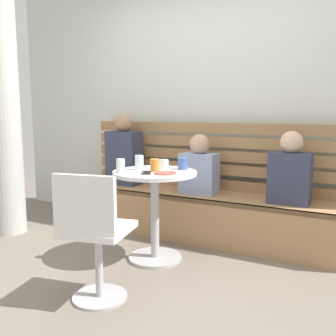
# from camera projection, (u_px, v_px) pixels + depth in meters

# --- Properties ---
(ground) EXTENTS (8.00, 8.00, 0.00)m
(ground) POSITION_uv_depth(u_px,v_px,m) (130.00, 286.00, 2.68)
(ground) COLOR #70665B
(back_wall) EXTENTS (5.20, 0.10, 2.90)m
(back_wall) POSITION_uv_depth(u_px,v_px,m) (217.00, 88.00, 3.90)
(back_wall) COLOR silver
(back_wall) RESTS_ON ground
(concrete_pillar) EXTENTS (0.32, 0.32, 2.80)m
(concrete_pillar) POSITION_uv_depth(u_px,v_px,m) (2.00, 92.00, 3.68)
(concrete_pillar) COLOR #B2B2AD
(concrete_pillar) RESTS_ON ground
(booth_bench) EXTENTS (2.70, 0.52, 0.44)m
(booth_bench) POSITION_uv_depth(u_px,v_px,m) (198.00, 215.00, 3.70)
(booth_bench) COLOR #A87C51
(booth_bench) RESTS_ON ground
(booth_backrest) EXTENTS (2.65, 0.04, 0.66)m
(booth_backrest) POSITION_uv_depth(u_px,v_px,m) (208.00, 155.00, 3.82)
(booth_backrest) COLOR #9A7249
(booth_backrest) RESTS_ON booth_bench
(cafe_table) EXTENTS (0.68, 0.68, 0.74)m
(cafe_table) POSITION_uv_depth(u_px,v_px,m) (155.00, 198.00, 3.10)
(cafe_table) COLOR #ADADB2
(cafe_table) RESTS_ON ground
(white_chair) EXTENTS (0.47, 0.47, 0.85)m
(white_chair) POSITION_uv_depth(u_px,v_px,m) (93.00, 233.00, 2.39)
(white_chair) COLOR #ADADB2
(white_chair) RESTS_ON ground
(person_adult) EXTENTS (0.34, 0.22, 0.75)m
(person_adult) POSITION_uv_depth(u_px,v_px,m) (124.00, 153.00, 4.05)
(person_adult) COLOR #333851
(person_adult) RESTS_ON booth_bench
(person_child_left) EXTENTS (0.34, 0.22, 0.56)m
(person_child_left) POSITION_uv_depth(u_px,v_px,m) (199.00, 168.00, 3.62)
(person_child_left) COLOR #8C9EC6
(person_child_left) RESTS_ON booth_bench
(person_child_middle) EXTENTS (0.34, 0.22, 0.62)m
(person_child_middle) POSITION_uv_depth(u_px,v_px,m) (290.00, 172.00, 3.22)
(person_child_middle) COLOR #333851
(person_child_middle) RESTS_ON booth_bench
(cup_mug_blue) EXTENTS (0.08, 0.08, 0.09)m
(cup_mug_blue) POSITION_uv_depth(u_px,v_px,m) (183.00, 164.00, 3.16)
(cup_mug_blue) COLOR #3D5B9E
(cup_mug_blue) RESTS_ON cafe_table
(cup_water_clear) EXTENTS (0.07, 0.07, 0.11)m
(cup_water_clear) POSITION_uv_depth(u_px,v_px,m) (121.00, 166.00, 2.98)
(cup_water_clear) COLOR white
(cup_water_clear) RESTS_ON cafe_table
(cup_glass_tall) EXTENTS (0.07, 0.07, 0.12)m
(cup_glass_tall) POSITION_uv_depth(u_px,v_px,m) (139.00, 162.00, 3.13)
(cup_glass_tall) COLOR silver
(cup_glass_tall) RESTS_ON cafe_table
(cup_glass_short) EXTENTS (0.08, 0.08, 0.08)m
(cup_glass_short) POSITION_uv_depth(u_px,v_px,m) (164.00, 164.00, 3.17)
(cup_glass_short) COLOR silver
(cup_glass_short) RESTS_ON cafe_table
(cup_tumbler_orange) EXTENTS (0.07, 0.07, 0.10)m
(cup_tumbler_orange) POSITION_uv_depth(u_px,v_px,m) (155.00, 165.00, 3.06)
(cup_tumbler_orange) COLOR orange
(cup_tumbler_orange) RESTS_ON cafe_table
(plate_small) EXTENTS (0.17, 0.17, 0.01)m
(plate_small) POSITION_uv_depth(u_px,v_px,m) (165.00, 173.00, 2.94)
(plate_small) COLOR #DB4C42
(plate_small) RESTS_ON cafe_table
(phone_on_table) EXTENTS (0.13, 0.16, 0.01)m
(phone_on_table) POSITION_uv_depth(u_px,v_px,m) (146.00, 173.00, 2.96)
(phone_on_table) COLOR black
(phone_on_table) RESTS_ON cafe_table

